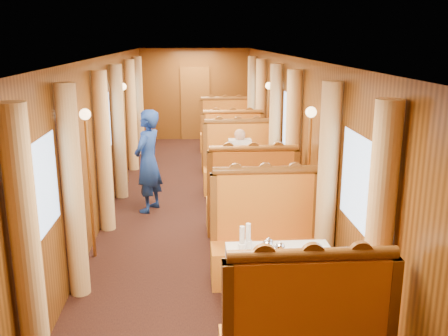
{
  "coord_description": "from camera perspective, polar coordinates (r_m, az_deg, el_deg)",
  "views": [
    {
      "loc": [
        -0.09,
        -7.9,
        2.8
      ],
      "look_at": [
        0.33,
        -1.29,
        1.05
      ],
      "focal_mm": 40.0,
      "sensor_mm": 36.0,
      "label": 1
    }
  ],
  "objects": [
    {
      "name": "window_right_far",
      "position": [
        11.59,
        4.21,
        8.05
      ],
      "size": [
        0.01,
        1.2,
        0.9
      ],
      "primitive_type": null,
      "rotation": [
        1.57,
        0.0,
        -1.57
      ],
      "color": "#8BADD9",
      "rests_on": "wall_right"
    },
    {
      "name": "curtain_right_far_b",
      "position": [
        12.37,
        3.21,
        7.21
      ],
      "size": [
        0.22,
        0.22,
        2.35
      ],
      "primitive_type": "cylinder",
      "color": "#DCB271",
      "rests_on": "floor"
    },
    {
      "name": "curtain_left_far_b",
      "position": [
        12.35,
        -9.71,
        7.01
      ],
      "size": [
        0.22,
        0.22,
        2.35
      ],
      "primitive_type": "cylinder",
      "color": "#DCB271",
      "rests_on": "floor"
    },
    {
      "name": "curtain_left_far_a",
      "position": [
        10.82,
        -10.53,
        5.9
      ],
      "size": [
        0.22,
        0.22,
        2.35
      ],
      "primitive_type": "cylinder",
      "color": "#DCB271",
      "rests_on": "floor"
    },
    {
      "name": "tea_tray",
      "position": [
        4.83,
        5.22,
        -10.24
      ],
      "size": [
        0.41,
        0.36,
        0.01
      ],
      "primitive_type": "cube",
      "rotation": [
        0.0,
        0.0,
        0.35
      ],
      "color": "silver",
      "rests_on": "table_near"
    },
    {
      "name": "banquette_mid_aft",
      "position": [
        9.26,
        1.66,
        -0.08
      ],
      "size": [
        1.3,
        0.55,
        1.34
      ],
      "color": "#BB4914",
      "rests_on": "floor"
    },
    {
      "name": "wall_left",
      "position": [
        8.17,
        -13.55,
        3.44
      ],
      "size": [
        0.01,
        12.0,
        2.5
      ],
      "primitive_type": null,
      "rotation": [
        1.57,
        0.0,
        1.57
      ],
      "color": "brown",
      "rests_on": "floor"
    },
    {
      "name": "cup_inboard",
      "position": [
        4.93,
        2.08,
        -8.41
      ],
      "size": [
        0.08,
        0.08,
        0.26
      ],
      "rotation": [
        0.0,
        0.0,
        0.37
      ],
      "color": "white",
      "rests_on": "table_near"
    },
    {
      "name": "sconce_left_fore",
      "position": [
        6.44,
        -15.3,
        1.58
      ],
      "size": [
        0.14,
        0.14,
        1.95
      ],
      "color": "#BF8C3F",
      "rests_on": "floor"
    },
    {
      "name": "teapot_back",
      "position": [
        4.93,
        5.11,
        -9.04
      ],
      "size": [
        0.15,
        0.12,
        0.12
      ],
      "primitive_type": null,
      "rotation": [
        0.0,
        0.0,
        0.04
      ],
      "color": "silver",
      "rests_on": "tea_tray"
    },
    {
      "name": "floor",
      "position": [
        8.38,
        -2.85,
        -4.75
      ],
      "size": [
        3.0,
        12.0,
        0.01
      ],
      "primitive_type": null,
      "color": "black",
      "rests_on": "ground"
    },
    {
      "name": "table_far",
      "position": [
        11.68,
        0.53,
        2.8
      ],
      "size": [
        1.05,
        0.72,
        0.75
      ],
      "primitive_type": "cube",
      "color": "white",
      "rests_on": "floor"
    },
    {
      "name": "fruit_plate",
      "position": [
        4.83,
        10.04,
        -10.28
      ],
      "size": [
        0.22,
        0.22,
        0.05
      ],
      "rotation": [
        0.0,
        0.0,
        -0.44
      ],
      "color": "white",
      "rests_on": "table_near"
    },
    {
      "name": "cup_outboard",
      "position": [
        5.0,
        2.77,
        -8.07
      ],
      "size": [
        0.08,
        0.08,
        0.26
      ],
      "rotation": [
        0.0,
        0.0,
        -0.23
      ],
      "color": "white",
      "rests_on": "table_near"
    },
    {
      "name": "curtain_right_near_b",
      "position": [
        5.62,
        11.68,
        -2.3
      ],
      "size": [
        0.22,
        0.22,
        2.35
      ],
      "primitive_type": "cylinder",
      "color": "#DCB271",
      "rests_on": "floor"
    },
    {
      "name": "teapot_left",
      "position": [
        4.8,
        4.97,
        -9.55
      ],
      "size": [
        0.21,
        0.18,
        0.15
      ],
      "primitive_type": null,
      "rotation": [
        0.0,
        0.0,
        0.28
      ],
      "color": "silver",
      "rests_on": "tea_tray"
    },
    {
      "name": "banquette_mid_fwd",
      "position": [
        7.33,
        3.13,
        -4.14
      ],
      "size": [
        1.3,
        0.55,
        1.34
      ],
      "color": "#BB4914",
      "rests_on": "floor"
    },
    {
      "name": "curtain_right_mid_a",
      "position": [
        7.45,
        7.82,
        2.06
      ],
      "size": [
        0.22,
        0.22,
        2.35
      ],
      "primitive_type": "cylinder",
      "color": "#DCB271",
      "rests_on": "floor"
    },
    {
      "name": "doorway_far",
      "position": [
        13.99,
        -3.3,
        7.36
      ],
      "size": [
        0.8,
        0.04,
        2.0
      ],
      "primitive_type": "cube",
      "color": "brown",
      "rests_on": "floor"
    },
    {
      "name": "curtain_left_mid_a",
      "position": [
        7.41,
        -13.59,
        1.72
      ],
      "size": [
        0.22,
        0.22,
        2.35
      ],
      "primitive_type": "cylinder",
      "color": "#DCB271",
      "rests_on": "floor"
    },
    {
      "name": "curtain_left_near_a",
      "position": [
        4.17,
        -21.62,
        -9.22
      ],
      "size": [
        0.22,
        0.22,
        2.35
      ],
      "primitive_type": "cylinder",
      "color": "#DCB271",
      "rests_on": "floor"
    },
    {
      "name": "banquette_far_fwd",
      "position": [
        10.69,
        0.93,
        1.93
      ],
      "size": [
        1.3,
        0.55,
        1.34
      ],
      "color": "#BB4914",
      "rests_on": "floor"
    },
    {
      "name": "curtain_left_near_b",
      "position": [
        5.58,
        -16.87,
        -2.79
      ],
      "size": [
        0.22,
        0.22,
        2.35
      ],
      "primitive_type": "cylinder",
      "color": "#DCB271",
      "rests_on": "floor"
    },
    {
      "name": "sconce_left_aft",
      "position": [
        9.84,
        -11.35,
        6.23
      ],
      "size": [
        0.14,
        0.14,
        1.95
      ],
      "color": "#BF8C3F",
      "rests_on": "floor"
    },
    {
      "name": "rose_vase_far",
      "position": [
        11.54,
        0.44,
        5.45
      ],
      "size": [
        0.06,
        0.06,
        0.36
      ],
      "rotation": [
        0.0,
        0.0,
        -0.22
      ],
      "color": "silver",
      "rests_on": "table_far"
    },
    {
      "name": "banquette_near_aft",
      "position": [
        5.97,
        4.8,
        -8.7
      ],
      "size": [
        1.3,
        0.55,
        1.34
      ],
      "color": "#BB4914",
      "rests_on": "floor"
    },
    {
      "name": "curtain_right_near_a",
      "position": [
        4.23,
        17.21,
        -8.46
      ],
      "size": [
        0.22,
        0.22,
        2.35
      ],
      "primitive_type": "cylinder",
      "color": "#DCB271",
      "rests_on": "floor"
    },
    {
      "name": "curtain_left_mid_b",
      "position": [
        8.92,
        -11.94,
        3.98
      ],
      "size": [
        0.22,
        0.22,
        2.35
      ],
      "primitive_type": "cylinder",
      "color": "#DCB271",
      "rests_on": "floor"
    },
    {
      "name": "window_left_mid",
      "position": [
        8.13,
        -13.53,
        4.83
      ],
      "size": [
        0.01,
        1.2,
        0.9
      ],
      "primitive_type": null,
      "rotation": [
        1.57,
        0.0,
        1.57
      ],
      "color": "#8BADD9",
      "rests_on": "wall_left"
    },
    {
      "name": "ceiling",
      "position": [
        7.91,
        -3.08,
        12.6
      ],
      "size": [
        3.0,
        12.0,
        0.01
      ],
      "primitive_type": null,
      "rotation": [
        3.14,
        0.0,
        0.0
      ],
      "color": "silver",
      "rests_on": "wall_left"
    },
    {
      "name": "window_left_near",
      "position": [
        4.81,
        -20.37,
        -2.45
      ],
      "size": [
        0.01,
        1.2,
        0.9
      ],
      "primitive_type": null,
      "rotation": [
        1.57,
        0.0,
        1.57
      ],
      "color": "#8BADD9",
      "rests_on": "wall_left"
    },
    {
      "name": "curtain_right_far_a",
      "position": [
        10.84,
        4.19,
        6.13
      ],
      "size": [
        0.22,
        0.22,
        2.35
      ],
      "primitive_type": "cylinder",
      "color": "#DCB271",
      "rests_on": "floor"
    },
    {
      "name": "window_right_mid",
      "position": [
        8.17,
        7.54,
        5.15
      ],
      "size": [
        0.01,
        1.2,
        0.9
      ],
      "primitive_type": null,
      "rotation": [
        1.57,
        0.0,
        -1.57
      ],
      "color": "#8BADD9",
      "rests_on": "wall_right"
    },
    {
      "name": "table_near",
      "position": [
        5.09,
        6.49,
        -13.73
      ],
      "size": [
        1.05,
        0.72,
        0.75
      ],
      "primitive_type": "cube",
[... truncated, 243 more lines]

